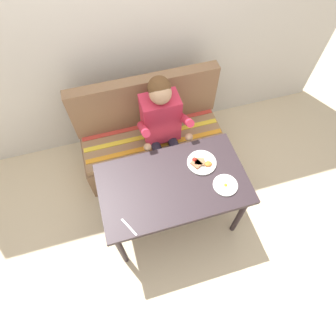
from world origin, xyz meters
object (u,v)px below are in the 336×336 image
object	(u,v)px
table	(173,187)
plate_eggs	(225,185)
person	(163,125)
couch	(152,140)
plate_breakfast	(201,163)
fork	(129,227)

from	to	relation	value
table	plate_eggs	xyz separation A→B (m)	(0.39, -0.14, 0.09)
table	person	bearing A→B (deg)	82.47
couch	person	xyz separation A→B (m)	(0.08, -0.17, 0.41)
couch	plate_breakfast	distance (m)	0.82
table	fork	xyz separation A→B (m)	(-0.42, -0.26, 0.08)
table	person	distance (m)	0.60
person	plate_eggs	xyz separation A→B (m)	(0.31, -0.73, -0.00)
plate_eggs	person	bearing A→B (deg)	113.07
table	plate_breakfast	bearing A→B (deg)	21.84
table	plate_breakfast	world-z (taller)	plate_breakfast
fork	couch	bearing A→B (deg)	40.18
table	plate_eggs	bearing A→B (deg)	-20.06
plate_breakfast	plate_eggs	world-z (taller)	plate_breakfast
fork	person	bearing A→B (deg)	32.15
table	plate_breakfast	distance (m)	0.31
table	plate_breakfast	xyz separation A→B (m)	(0.28, 0.11, 0.10)
fork	plate_breakfast	bearing A→B (deg)	0.71
couch	plate_breakfast	bearing A→B (deg)	-67.18
couch	plate_breakfast	size ratio (longest dim) A/B	5.90
person	plate_breakfast	distance (m)	0.52
person	fork	xyz separation A→B (m)	(-0.50, -0.85, -0.01)
couch	plate_eggs	world-z (taller)	couch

